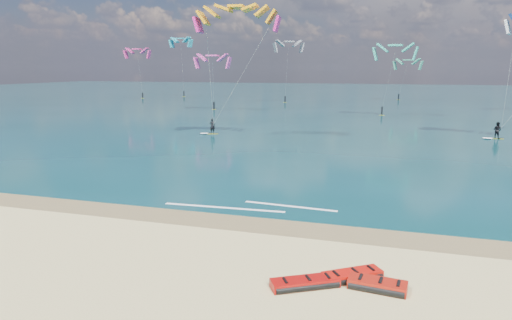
{
  "coord_description": "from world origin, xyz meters",
  "views": [
    {
      "loc": [
        8.49,
        -17.65,
        7.65
      ],
      "look_at": [
        0.88,
        8.0,
        2.2
      ],
      "focal_mm": 32.0,
      "sensor_mm": 36.0,
      "label": 1
    }
  ],
  "objects": [
    {
      "name": "ground",
      "position": [
        0.0,
        40.0,
        0.0
      ],
      "size": [
        320.0,
        320.0,
        0.0
      ],
      "primitive_type": "plane",
      "color": "tan",
      "rests_on": "ground"
    },
    {
      "name": "wet_sand_strip",
      "position": [
        0.0,
        3.0,
        0.0
      ],
      "size": [
        320.0,
        2.4,
        0.01
      ],
      "primitive_type": "cube",
      "color": "brown",
      "rests_on": "ground"
    },
    {
      "name": "sea",
      "position": [
        0.0,
        104.0,
        0.02
      ],
      "size": [
        320.0,
        200.0,
        0.04
      ],
      "primitive_type": "cube",
      "color": "#0A3638",
      "rests_on": "ground"
    },
    {
      "name": "packed_kite_left",
      "position": [
        5.9,
        -2.83,
        0.0
      ],
      "size": [
        2.79,
        2.19,
        0.37
      ],
      "primitive_type": null,
      "rotation": [
        0.0,
        0.0,
        0.52
      ],
      "color": "#A60B08",
      "rests_on": "ground"
    },
    {
      "name": "packed_kite_mid",
      "position": [
        8.37,
        -2.28,
        0.0
      ],
      "size": [
        2.31,
        1.35,
        0.41
      ],
      "primitive_type": null,
      "rotation": [
        0.0,
        0.0,
        -0.11
      ],
      "color": "#AE190C",
      "rests_on": "ground"
    },
    {
      "name": "packed_kite_right",
      "position": [
        7.46,
        -1.75,
        0.0
      ],
      "size": [
        2.57,
        2.22,
        0.38
      ],
      "primitive_type": null,
      "rotation": [
        0.0,
        0.0,
        0.61
      ],
      "color": "red",
      "rests_on": "ground"
    },
    {
      "name": "kitesurfer_main",
      "position": [
        -8.75,
        28.72,
        7.84
      ],
      "size": [
        12.27,
        6.97,
        15.19
      ],
      "rotation": [
        0.0,
        0.0,
        0.48
      ],
      "color": "gold",
      "rests_on": "sea"
    },
    {
      "name": "shoreline_foam",
      "position": [
        1.42,
        5.57,
        0.04
      ],
      "size": [
        9.58,
        1.92,
        0.01
      ],
      "color": "white",
      "rests_on": "ground"
    },
    {
      "name": "distant_kites",
      "position": [
        -13.68,
        75.67,
        5.8
      ],
      "size": [
        88.74,
        41.13,
        14.75
      ],
      "color": "teal",
      "rests_on": "ground"
    }
  ]
}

